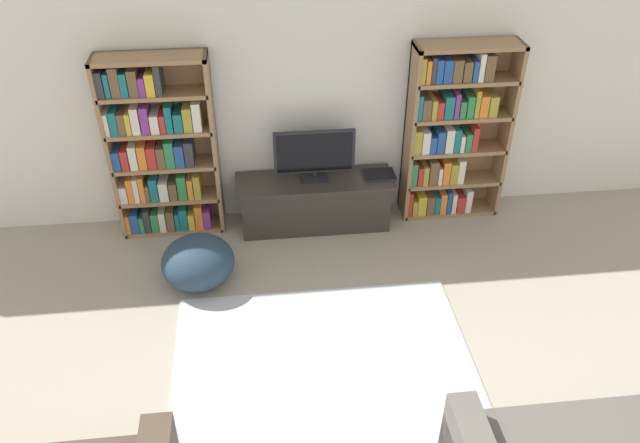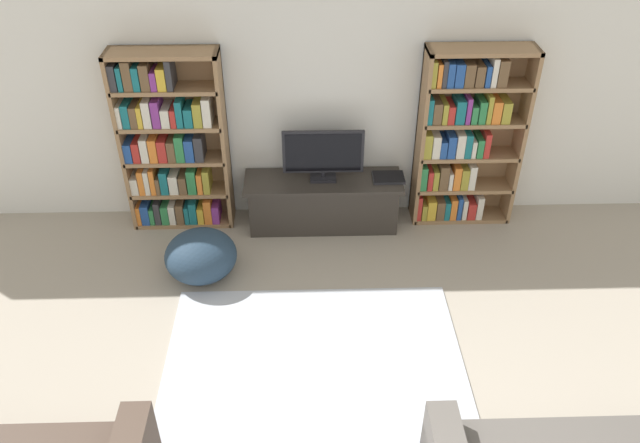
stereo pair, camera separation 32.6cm
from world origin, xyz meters
TOP-DOWN VIEW (x-y plane):
  - wall_back at (0.00, 4.23)m, footprint 8.80×0.06m
  - bookshelf_left at (-1.30, 4.05)m, footprint 0.95×0.30m
  - bookshelf_right at (1.37, 4.05)m, footprint 0.95×0.30m
  - tv_stand at (0.08, 3.94)m, footprint 1.47×0.46m
  - television at (0.08, 3.95)m, footprint 0.74×0.16m
  - laptop at (0.69, 3.94)m, footprint 0.30×0.22m
  - area_rug at (-0.04, 2.01)m, footprint 2.21×1.87m
  - beanbag_ottoman at (-0.99, 3.19)m, footprint 0.62×0.62m

SIDE VIEW (x-z plane):
  - area_rug at x=-0.04m, z-range 0.00..0.02m
  - beanbag_ottoman at x=-0.99m, z-range 0.00..0.42m
  - tv_stand at x=0.08m, z-range 0.00..0.50m
  - laptop at x=0.69m, z-range 0.50..0.52m
  - television at x=0.08m, z-range 0.51..1.01m
  - bookshelf_left at x=-1.30m, z-range -0.03..1.68m
  - bookshelf_right at x=1.37m, z-range 0.00..1.71m
  - wall_back at x=0.00m, z-range 0.00..2.60m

